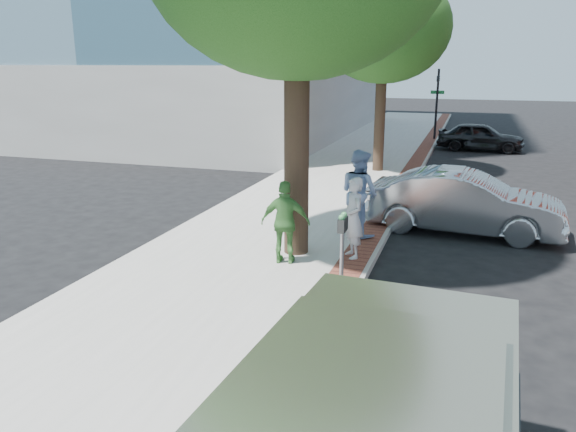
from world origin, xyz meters
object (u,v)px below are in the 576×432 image
at_px(person_green, 285,222).
at_px(person_officer, 359,193).
at_px(sedan_silver, 464,203).
at_px(bg_car, 481,137).
at_px(person_gray, 353,218).
at_px(parking_meter, 342,237).

bearing_deg(person_green, person_officer, -122.53).
height_order(person_green, sedan_silver, person_green).
height_order(person_officer, bg_car, person_officer).
relative_size(person_officer, bg_car, 0.51).
bearing_deg(person_officer, person_green, 103.33).
xyz_separation_m(person_gray, person_officer, (-0.20, 1.62, 0.17)).
bearing_deg(person_green, person_gray, -157.90).
bearing_deg(sedan_silver, person_gray, 150.09).
bearing_deg(person_green, parking_meter, 131.00).
bearing_deg(bg_car, person_gray, 175.07).
xyz_separation_m(person_officer, person_green, (-1.03, -2.36, -0.17)).
height_order(person_green, bg_car, person_green).
height_order(parking_meter, bg_car, parking_meter).
xyz_separation_m(person_gray, sedan_silver, (2.14, 3.08, -0.23)).
xyz_separation_m(sedan_silver, bg_car, (0.44, 14.34, -0.10)).
relative_size(person_gray, person_officer, 0.84).
bearing_deg(person_gray, bg_car, 138.30).
height_order(parking_meter, person_gray, person_gray).
height_order(person_officer, sedan_silver, person_officer).
bearing_deg(sedan_silver, person_green, 143.48).
xyz_separation_m(parking_meter, person_gray, (-0.21, 1.95, -0.20)).
bearing_deg(bg_car, person_green, 171.64).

